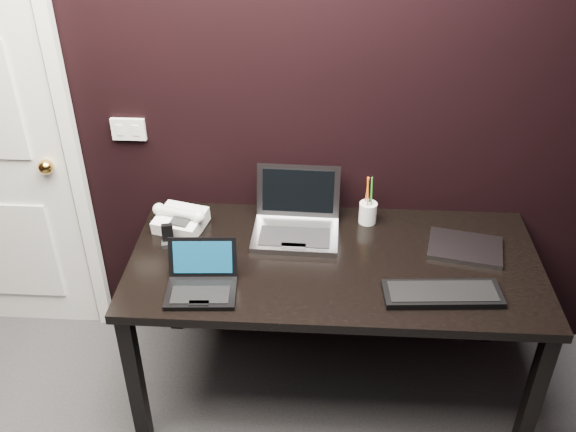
# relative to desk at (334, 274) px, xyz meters

# --- Properties ---
(wall_back) EXTENTS (4.00, 0.00, 4.00)m
(wall_back) POSITION_rel_desk_xyz_m (-0.30, 0.40, 0.64)
(wall_back) COLOR black
(wall_back) RESTS_ON ground
(wall_switch) EXTENTS (0.15, 0.02, 0.10)m
(wall_switch) POSITION_rel_desk_xyz_m (-0.92, 0.39, 0.46)
(wall_switch) COLOR silver
(wall_switch) RESTS_ON wall_back
(desk) EXTENTS (1.70, 0.80, 0.74)m
(desk) POSITION_rel_desk_xyz_m (0.00, 0.00, 0.00)
(desk) COLOR black
(desk) RESTS_ON ground
(netbook) EXTENTS (0.28, 0.26, 0.17)m
(netbook) POSITION_rel_desk_xyz_m (-0.52, -0.22, 0.11)
(netbook) COLOR black
(netbook) RESTS_ON desk
(silver_laptop) EXTENTS (0.38, 0.34, 0.25)m
(silver_laptop) POSITION_rel_desk_xyz_m (-0.17, 0.19, 0.13)
(silver_laptop) COLOR #949499
(silver_laptop) RESTS_ON desk
(ext_keyboard) EXTENTS (0.46, 0.18, 0.03)m
(ext_keyboard) POSITION_rel_desk_xyz_m (0.41, -0.21, 0.09)
(ext_keyboard) COLOR black
(ext_keyboard) RESTS_ON desk
(closed_laptop) EXTENTS (0.34, 0.27, 0.02)m
(closed_laptop) POSITION_rel_desk_xyz_m (0.55, 0.10, 0.09)
(closed_laptop) COLOR gray
(closed_laptop) RESTS_ON desk
(desk_phone) EXTENTS (0.25, 0.23, 0.12)m
(desk_phone) POSITION_rel_desk_xyz_m (-0.68, 0.19, 0.12)
(desk_phone) COLOR white
(desk_phone) RESTS_ON desk
(mobile_phone) EXTENTS (0.07, 0.06, 0.10)m
(mobile_phone) POSITION_rel_desk_xyz_m (-0.71, 0.06, 0.12)
(mobile_phone) COLOR black
(mobile_phone) RESTS_ON desk
(pen_cup) EXTENTS (0.09, 0.09, 0.23)m
(pen_cup) POSITION_rel_desk_xyz_m (0.15, 0.29, 0.13)
(pen_cup) COLOR white
(pen_cup) RESTS_ON desk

